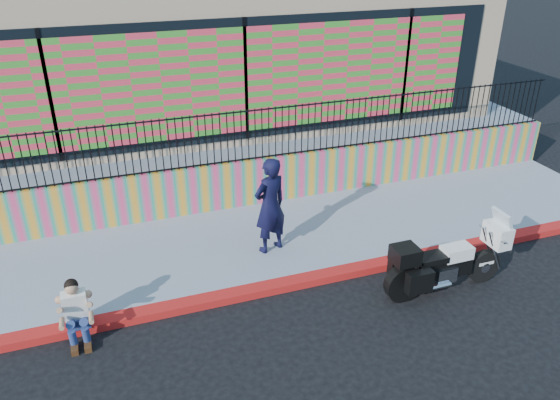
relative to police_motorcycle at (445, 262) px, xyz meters
name	(u,v)px	position (x,y,z in m)	size (l,w,h in m)	color
ground	(311,282)	(-2.17, 1.02, -0.61)	(90.00, 90.00, 0.00)	black
red_curb	(311,279)	(-2.17, 1.02, -0.54)	(16.00, 0.30, 0.15)	#B10C20
sidewalk	(282,237)	(-2.17, 2.67, -0.54)	(16.00, 3.00, 0.15)	#8B90A7
mural_wall	(259,181)	(-2.17, 4.27, 0.09)	(16.00, 0.20, 1.10)	#FB427B
metal_fence	(258,134)	(-2.17, 4.27, 1.24)	(15.80, 0.04, 1.20)	black
elevated_platform	(210,118)	(-2.17, 9.37, 0.01)	(16.00, 10.00, 1.25)	#8B90A7
storefront_building	(206,33)	(-2.17, 9.15, 2.63)	(14.00, 8.06, 4.00)	tan
police_motorcycle	(445,262)	(0.00, 0.00, 0.00)	(2.36, 0.78, 1.47)	black
police_officer	(270,206)	(-2.59, 2.17, 0.53)	(0.73, 0.48, 1.99)	black
seated_man	(77,318)	(-6.31, 0.79, -0.16)	(0.54, 0.71, 1.06)	navy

